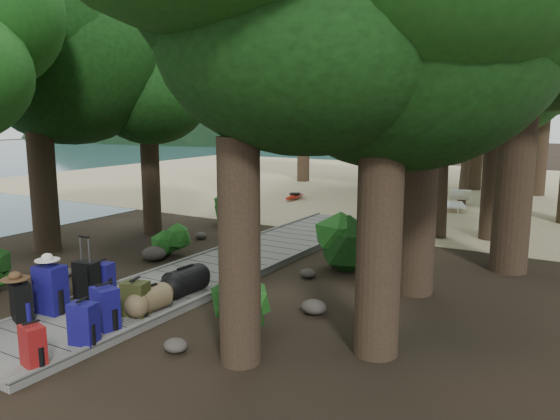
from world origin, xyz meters
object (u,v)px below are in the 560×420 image
Objects in this scene: suitcase_on_boardwalk at (87,280)px; duffel_right_khaki at (150,299)px; backpack_right_c at (105,306)px; duffel_right_black at (186,281)px; backpack_left_d at (102,276)px; backpack_left_b at (21,300)px; backpack_left_c at (51,287)px; backpack_right_d at (136,297)px; kayak at (295,195)px; backpack_right_a at (33,344)px; lone_suitcase_on_sand at (368,205)px; sun_lounger at (454,201)px; backpack_right_b at (83,321)px.

duffel_right_khaki is at bearing -7.88° from suitcase_on_boardwalk.
duffel_right_black is (-0.01, 1.85, -0.11)m from backpack_right_c.
backpack_left_d is at bearing 81.12° from suitcase_on_boardwalk.
backpack_right_c reaches higher than suitcase_on_boardwalk.
backpack_right_c reaches higher than backpack_left_b.
backpack_left_c is 0.77m from suitcase_on_boardwalk.
backpack_right_c is (1.27, -0.00, -0.08)m from backpack_left_c.
duffel_right_khaki is at bearing -23.50° from backpack_left_d.
kayak is at bearing 94.79° from backpack_right_d.
backpack_right_a is at bearing -71.46° from backpack_left_d.
backpack_right_c reaches higher than kayak.
suitcase_on_boardwalk is (-0.06, 0.76, -0.10)m from backpack_left_c.
lone_suitcase_on_sand is (1.00, 10.24, -0.09)m from backpack_left_d.
duffel_right_khaki is 12.94m from sun_lounger.
backpack_left_d is at bearing -147.26° from duffel_right_black.
backpack_left_b is at bearing -122.79° from sun_lounger.
lone_suitcase_on_sand is at bearing 97.62° from duffel_right_khaki.
backpack_left_c is 1.46× the size of backpack_right_a.
backpack_left_c reaches higher than backpack_right_a.
backpack_left_c reaches higher than lone_suitcase_on_sand.
backpack_right_b is 1.04× the size of lone_suitcase_on_sand.
backpack_right_d is at bearing -76.47° from kayak.
backpack_left_c is 1.32× the size of backpack_right_b.
backpack_right_d is 0.80× the size of duffel_right_black.
backpack_right_b is 0.94× the size of backpack_right_c.
sun_lounger is at bearing 72.45° from backpack_left_c.
backpack_right_b is at bearing -60.73° from backpack_left_d.
duffel_right_khaki is at bearing -117.77° from sun_lounger.
lone_suitcase_on_sand is (1.05, 11.80, -0.11)m from backpack_left_b.
backpack_left_b is 1.46m from backpack_right_c.
backpack_right_b is 0.59m from backpack_right_c.
suitcase_on_boardwalk is 0.21× the size of kayak.
backpack_right_b is 2.41m from duffel_right_black.
backpack_right_c is 1.13× the size of duffel_right_khaki.
suitcase_on_boardwalk is at bearing -82.06° from kayak.
backpack_left_b reaches higher than duffel_right_khaki.
backpack_right_a is 0.78× the size of duffel_right_black.
backpack_left_b is at bearing -155.43° from backpack_right_d.
kayak is at bearing 114.01° from duffel_right_khaki.
kayak is (-2.69, 12.19, -0.27)m from suitcase_on_boardwalk.
suitcase_on_boardwalk is at bearing -123.72° from sun_lounger.
backpack_right_d is at bearing -117.98° from sun_lounger.
backpack_right_b is 2.01m from suitcase_on_boardwalk.
backpack_right_a is 0.90× the size of backpack_right_b.
duffel_right_black is (-0.20, 2.40, -0.09)m from backpack_right_b.
backpack_right_d is (1.39, 1.08, -0.03)m from backpack_left_b.
sun_lounger reaches higher than duffel_right_khaki.
backpack_right_c is (1.34, -1.11, 0.04)m from backpack_left_d.
backpack_left_d is (-0.08, 1.11, -0.13)m from backpack_left_c.
backpack_right_a reaches higher than kayak.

